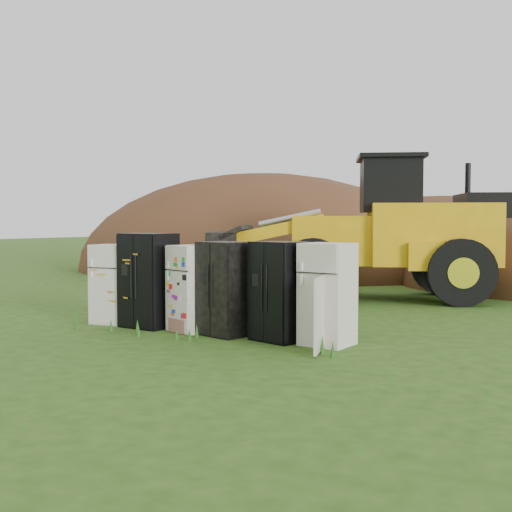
{
  "coord_description": "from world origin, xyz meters",
  "views": [
    {
      "loc": [
        6.49,
        -9.75,
        2.04
      ],
      "look_at": [
        -0.22,
        2.0,
        1.33
      ],
      "focal_mm": 45.0,
      "sensor_mm": 36.0,
      "label": 1
    }
  ],
  "objects_px": {
    "fridge_leftmost": "(113,284)",
    "fridge_black_side": "(149,280)",
    "fridge_black_right": "(280,291)",
    "fridge_sticker": "(192,288)",
    "fridge_open_door": "(328,294)",
    "fridge_dark_mid": "(226,289)",
    "wheel_loader": "(353,228)"
  },
  "relations": [
    {
      "from": "fridge_dark_mid",
      "to": "fridge_open_door",
      "type": "distance_m",
      "value": 1.97
    },
    {
      "from": "fridge_open_door",
      "to": "wheel_loader",
      "type": "height_order",
      "value": "wheel_loader"
    },
    {
      "from": "fridge_dark_mid",
      "to": "fridge_leftmost",
      "type": "bearing_deg",
      "value": -166.41
    },
    {
      "from": "fridge_leftmost",
      "to": "fridge_dark_mid",
      "type": "relative_size",
      "value": 0.94
    },
    {
      "from": "fridge_leftmost",
      "to": "fridge_black_side",
      "type": "xyz_separation_m",
      "value": [
        0.9,
        0.03,
        0.12
      ]
    },
    {
      "from": "fridge_black_side",
      "to": "wheel_loader",
      "type": "height_order",
      "value": "wheel_loader"
    },
    {
      "from": "fridge_dark_mid",
      "to": "wheel_loader",
      "type": "relative_size",
      "value": 0.22
    },
    {
      "from": "fridge_black_side",
      "to": "fridge_sticker",
      "type": "bearing_deg",
      "value": 4.52
    },
    {
      "from": "fridge_black_right",
      "to": "fridge_open_door",
      "type": "xyz_separation_m",
      "value": [
        0.87,
        0.03,
        -0.0
      ]
    },
    {
      "from": "fridge_sticker",
      "to": "fridge_dark_mid",
      "type": "xyz_separation_m",
      "value": [
        0.77,
        -0.03,
        0.04
      ]
    },
    {
      "from": "fridge_sticker",
      "to": "wheel_loader",
      "type": "xyz_separation_m",
      "value": [
        0.73,
        6.39,
        1.09
      ]
    },
    {
      "from": "fridge_sticker",
      "to": "fridge_black_right",
      "type": "bearing_deg",
      "value": 18.17
    },
    {
      "from": "fridge_leftmost",
      "to": "fridge_black_right",
      "type": "distance_m",
      "value": 3.79
    },
    {
      "from": "fridge_black_side",
      "to": "wheel_loader",
      "type": "bearing_deg",
      "value": 79.05
    },
    {
      "from": "wheel_loader",
      "to": "fridge_sticker",
      "type": "bearing_deg",
      "value": -120.5
    },
    {
      "from": "fridge_black_side",
      "to": "fridge_sticker",
      "type": "relative_size",
      "value": 1.13
    },
    {
      "from": "fridge_leftmost",
      "to": "fridge_black_side",
      "type": "bearing_deg",
      "value": -7.53
    },
    {
      "from": "fridge_black_right",
      "to": "fridge_open_door",
      "type": "height_order",
      "value": "fridge_black_right"
    },
    {
      "from": "fridge_black_right",
      "to": "fridge_dark_mid",
      "type": "bearing_deg",
      "value": -163.46
    },
    {
      "from": "fridge_open_door",
      "to": "wheel_loader",
      "type": "relative_size",
      "value": 0.22
    },
    {
      "from": "fridge_dark_mid",
      "to": "fridge_black_right",
      "type": "bearing_deg",
      "value": 14.91
    },
    {
      "from": "fridge_black_side",
      "to": "fridge_dark_mid",
      "type": "bearing_deg",
      "value": 3.46
    },
    {
      "from": "fridge_black_side",
      "to": "wheel_loader",
      "type": "relative_size",
      "value": 0.23
    },
    {
      "from": "fridge_black_side",
      "to": "wheel_loader",
      "type": "xyz_separation_m",
      "value": [
        1.75,
        6.39,
        0.98
      ]
    },
    {
      "from": "fridge_black_right",
      "to": "fridge_leftmost",
      "type": "bearing_deg",
      "value": -164.4
    },
    {
      "from": "fridge_sticker",
      "to": "wheel_loader",
      "type": "height_order",
      "value": "wheel_loader"
    },
    {
      "from": "fridge_leftmost",
      "to": "fridge_black_side",
      "type": "relative_size",
      "value": 0.87
    },
    {
      "from": "fridge_black_side",
      "to": "fridge_dark_mid",
      "type": "distance_m",
      "value": 1.8
    },
    {
      "from": "fridge_black_side",
      "to": "fridge_open_door",
      "type": "distance_m",
      "value": 3.76
    },
    {
      "from": "fridge_sticker",
      "to": "fridge_dark_mid",
      "type": "distance_m",
      "value": 0.77
    },
    {
      "from": "fridge_sticker",
      "to": "fridge_open_door",
      "type": "height_order",
      "value": "fridge_open_door"
    },
    {
      "from": "wheel_loader",
      "to": "fridge_black_side",
      "type": "bearing_deg",
      "value": -129.34
    }
  ]
}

